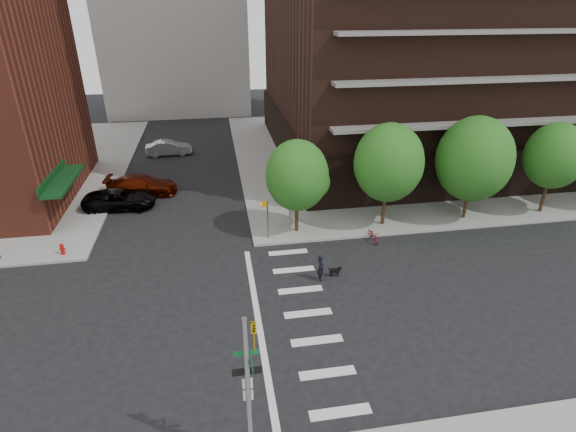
# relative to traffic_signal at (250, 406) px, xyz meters

# --- Properties ---
(ground) EXTENTS (120.00, 120.00, 0.00)m
(ground) POSITION_rel_traffic_signal_xyz_m (0.47, 7.49, -2.70)
(ground) COLOR black
(ground) RESTS_ON ground
(sidewalk_ne) EXTENTS (39.00, 33.00, 0.15)m
(sidewalk_ne) POSITION_rel_traffic_signal_xyz_m (20.97, 30.99, -2.62)
(sidewalk_ne) COLOR gray
(sidewalk_ne) RESTS_ON ground
(crosswalk) EXTENTS (3.85, 13.00, 0.01)m
(crosswalk) POSITION_rel_traffic_signal_xyz_m (2.68, 7.49, -2.69)
(crosswalk) COLOR silver
(crosswalk) RESTS_ON ground
(tree_a) EXTENTS (4.00, 4.00, 5.90)m
(tree_a) POSITION_rel_traffic_signal_xyz_m (4.47, 15.99, 1.35)
(tree_a) COLOR #301E11
(tree_a) RESTS_ON sidewalk_ne
(tree_b) EXTENTS (4.50, 4.50, 6.65)m
(tree_b) POSITION_rel_traffic_signal_xyz_m (10.47, 15.99, 1.85)
(tree_b) COLOR #301E11
(tree_b) RESTS_ON sidewalk_ne
(tree_c) EXTENTS (5.00, 5.00, 6.80)m
(tree_c) POSITION_rel_traffic_signal_xyz_m (16.47, 15.99, 1.75)
(tree_c) COLOR #301E11
(tree_c) RESTS_ON sidewalk_ne
(tree_d) EXTENTS (4.00, 4.00, 6.20)m
(tree_d) POSITION_rel_traffic_signal_xyz_m (22.47, 15.99, 1.64)
(tree_d) COLOR #301E11
(tree_d) RESTS_ON sidewalk_ne
(traffic_signal) EXTENTS (0.90, 0.75, 6.00)m
(traffic_signal) POSITION_rel_traffic_signal_xyz_m (0.00, 0.00, 0.00)
(traffic_signal) COLOR slate
(traffic_signal) RESTS_ON sidewalk_s
(pedestrian_signal) EXTENTS (2.18, 0.67, 2.60)m
(pedestrian_signal) POSITION_rel_traffic_signal_xyz_m (2.79, 15.42, -0.84)
(pedestrian_signal) COLOR slate
(pedestrian_signal) RESTS_ON sidewalk_ne
(fire_hydrant) EXTENTS (0.24, 0.24, 0.73)m
(fire_hydrant) POSITION_rel_traffic_signal_xyz_m (-10.03, 15.29, -2.15)
(fire_hydrant) COLOR #A50C0C
(fire_hydrant) RESTS_ON sidewalk_nw
(parked_car_black) EXTENTS (2.60, 5.25, 1.43)m
(parked_car_black) POSITION_rel_traffic_signal_xyz_m (-7.73, 21.90, -1.98)
(parked_car_black) COLOR black
(parked_car_black) RESTS_ON ground
(parked_car_maroon) EXTENTS (2.62, 5.56, 1.57)m
(parked_car_maroon) POSITION_rel_traffic_signal_xyz_m (-6.43, 24.31, -1.91)
(parked_car_maroon) COLOR #470E03
(parked_car_maroon) RESTS_ON ground
(parked_car_silver) EXTENTS (1.80, 4.49, 1.45)m
(parked_car_silver) POSITION_rel_traffic_signal_xyz_m (-5.03, 34.08, -1.97)
(parked_car_silver) COLOR #A7ABAF
(parked_car_silver) RESTS_ON ground
(scooter) EXTENTS (0.66, 1.58, 0.81)m
(scooter) POSITION_rel_traffic_signal_xyz_m (9.09, 13.99, -2.29)
(scooter) COLOR maroon
(scooter) RESTS_ON ground
(dog_walker) EXTENTS (0.60, 0.42, 1.57)m
(dog_walker) POSITION_rel_traffic_signal_xyz_m (4.75, 10.29, -1.91)
(dog_walker) COLOR black
(dog_walker) RESTS_ON ground
(dog) EXTENTS (0.67, 0.21, 0.57)m
(dog) POSITION_rel_traffic_signal_xyz_m (5.66, 10.51, -2.34)
(dog) COLOR black
(dog) RESTS_ON ground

